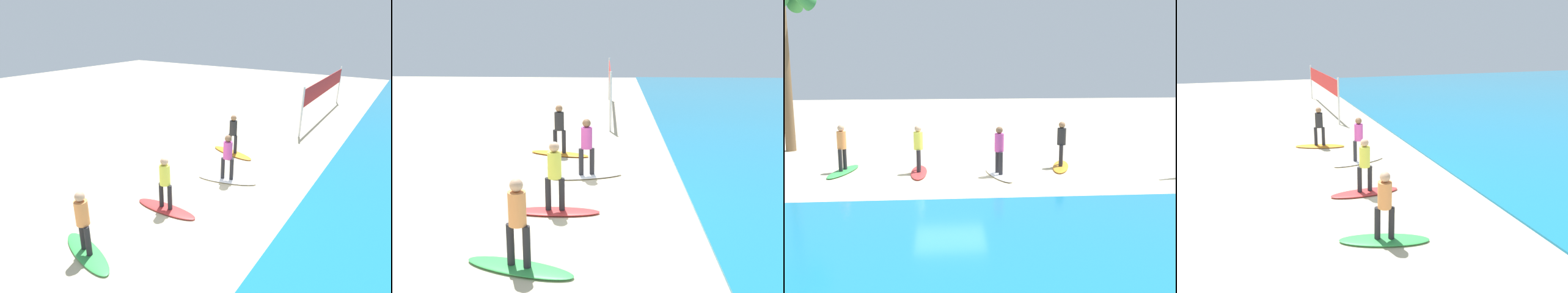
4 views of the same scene
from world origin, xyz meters
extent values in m
plane|color=beige|center=(0.00, 0.00, 0.00)|extent=(60.00, 60.00, 0.00)
ellipsoid|color=orange|center=(-4.14, -0.77, 0.04)|extent=(1.13, 2.17, 0.09)
cylinder|color=#232328|center=(-4.09, -0.61, 0.48)|extent=(0.14, 0.14, 0.78)
cylinder|color=#232328|center=(-4.18, -0.92, 0.48)|extent=(0.14, 0.14, 0.78)
cylinder|color=#262628|center=(-4.14, -0.77, 1.18)|extent=(0.32, 0.32, 0.62)
sphere|color=#9E704C|center=(-4.14, -0.77, 1.61)|extent=(0.24, 0.24, 0.24)
ellipsoid|color=white|center=(-1.70, 0.29, 0.04)|extent=(1.08, 2.17, 0.09)
cylinder|color=#232328|center=(-1.74, 0.44, 0.48)|extent=(0.14, 0.14, 0.78)
cylinder|color=#232328|center=(-1.66, 0.13, 0.48)|extent=(0.14, 0.14, 0.78)
cylinder|color=#B74293|center=(-1.70, 0.29, 1.18)|extent=(0.32, 0.32, 0.62)
sphere|color=brown|center=(-1.70, 0.29, 1.61)|extent=(0.24, 0.24, 0.24)
ellipsoid|color=red|center=(1.08, -0.30, 0.04)|extent=(0.58, 2.11, 0.09)
cylinder|color=#232328|center=(1.07, -0.14, 0.48)|extent=(0.14, 0.14, 0.78)
cylinder|color=#232328|center=(1.08, -0.46, 0.48)|extent=(0.14, 0.14, 0.78)
cylinder|color=#E0E04C|center=(1.08, -0.30, 1.18)|extent=(0.32, 0.32, 0.62)
sphere|color=tan|center=(1.08, -0.30, 1.61)|extent=(0.24, 0.24, 0.24)
ellipsoid|color=green|center=(3.77, -0.62, 0.04)|extent=(1.12, 2.17, 0.09)
cylinder|color=#232328|center=(3.82, -0.47, 0.48)|extent=(0.14, 0.14, 0.78)
cylinder|color=#232328|center=(3.73, -0.78, 0.48)|extent=(0.14, 0.14, 0.78)
cylinder|color=#E58C4C|center=(3.77, -0.62, 1.18)|extent=(0.32, 0.32, 0.62)
sphere|color=tan|center=(3.77, -0.62, 1.61)|extent=(0.24, 0.24, 0.24)
cylinder|color=silver|center=(-16.99, 0.81, 1.25)|extent=(0.10, 0.10, 2.50)
cylinder|color=silver|center=(-7.99, 0.93, 1.25)|extent=(0.10, 0.10, 2.50)
cube|color=red|center=(-12.49, 0.87, 1.90)|extent=(9.00, 0.16, 0.90)
camera|label=1|loc=(7.93, 5.33, 5.37)|focal=30.67mm
camera|label=2|loc=(11.39, 1.01, 4.24)|focal=43.39mm
camera|label=3|loc=(0.18, 15.82, 4.05)|focal=42.82mm
camera|label=4|loc=(10.73, -3.11, 4.54)|focal=33.33mm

